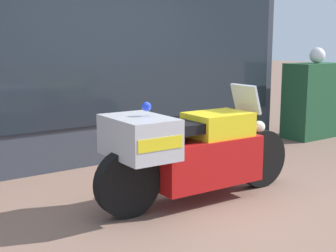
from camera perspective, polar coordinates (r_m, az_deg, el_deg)
The scene contains 6 objects.
ground_plane at distance 4.99m, azimuth 2.57°, elevation -8.88°, with size 60.00×60.00×0.00m, color #7A5B4C.
shop_building at distance 6.24m, azimuth -11.67°, elevation 10.62°, with size 6.45×0.55×3.38m.
window_display at distance 6.66m, azimuth -6.34°, elevation 0.34°, with size 5.28×0.30×2.12m.
paramedic_motorcycle at distance 4.74m, azimuth 2.63°, elevation -2.98°, with size 2.38×0.78×1.18m.
utility_cabinet at distance 8.43m, azimuth 17.18°, elevation 2.99°, with size 1.00×0.54×1.28m, color #1E4C2D.
white_helmet at distance 8.36m, azimuth 17.74°, elevation 8.21°, with size 0.26×0.26×0.26m, color white.
Camera 1 is at (-2.94, -3.69, 1.63)m, focal length 50.00 mm.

